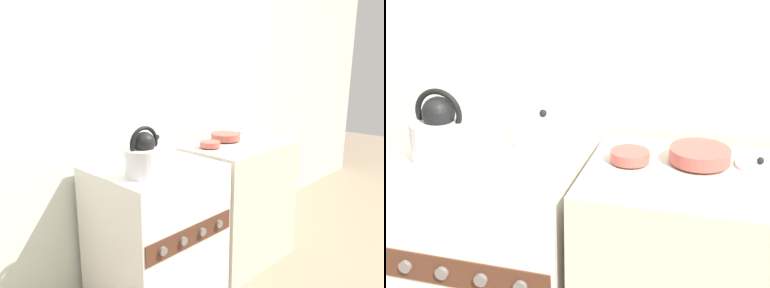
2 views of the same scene
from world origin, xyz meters
TOP-DOWN VIEW (x-y plane):
  - wall_back at (0.00, 0.66)m, footprint 7.00×0.06m
  - stove at (0.00, 0.29)m, footprint 0.64×0.61m
  - counter at (0.73, 0.29)m, footprint 0.75×0.57m
  - kettle at (-0.14, 0.19)m, footprint 0.25×0.21m
  - cooking_pot at (0.14, 0.43)m, footprint 0.23×0.23m
  - enamel_bowl at (0.72, 0.37)m, footprint 0.20×0.20m
  - small_ceramic_bowl at (0.49, 0.31)m, footprint 0.13×0.13m
  - loose_pot_lid at (0.91, 0.40)m, footprint 0.16×0.16m

SIDE VIEW (x-z plane):
  - stove at x=0.00m, z-range 0.00..0.84m
  - counter at x=0.73m, z-range 0.00..0.86m
  - loose_pot_lid at x=0.91m, z-range 0.84..0.88m
  - small_ceramic_bowl at x=0.49m, z-range 0.86..0.90m
  - enamel_bowl at x=0.72m, z-range 0.86..0.92m
  - cooking_pot at x=0.14m, z-range 0.83..0.97m
  - kettle at x=-0.14m, z-range 0.81..1.07m
  - wall_back at x=0.00m, z-range 0.00..2.50m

